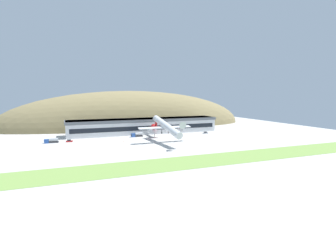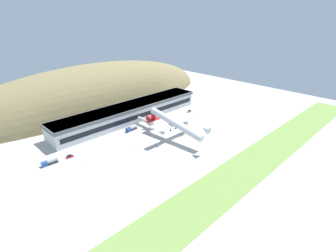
{
  "view_description": "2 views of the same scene",
  "coord_description": "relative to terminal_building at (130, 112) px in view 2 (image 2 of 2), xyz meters",
  "views": [
    {
      "loc": [
        -48.56,
        -144.42,
        29.77
      ],
      "look_at": [
        11.05,
        8.35,
        10.16
      ],
      "focal_mm": 28.0,
      "sensor_mm": 36.0,
      "label": 1
    },
    {
      "loc": [
        -95.61,
        -93.87,
        72.47
      ],
      "look_at": [
        4.91,
        8.07,
        9.47
      ],
      "focal_mm": 28.0,
      "sensor_mm": 36.0,
      "label": 2
    }
  ],
  "objects": [
    {
      "name": "service_car_0",
      "position": [
        -55.39,
        -19.85,
        -5.85
      ],
      "size": [
        3.96,
        1.85,
        1.56
      ],
      "color": "#B21E1E",
      "rests_on": "ground_plane"
    },
    {
      "name": "fuel_truck",
      "position": [
        -10.15,
        -15.19,
        -5.03
      ],
      "size": [
        8.45,
        2.7,
        3.07
      ],
      "color": "#264C99",
      "rests_on": "ground_plane"
    },
    {
      "name": "grass_strip_foreground",
      "position": [
        -7.92,
        -92.26,
        -6.45
      ],
      "size": [
        297.18,
        21.44,
        0.08
      ],
      "primitive_type": "cube",
      "color": "#759947",
      "rests_on": "ground_plane"
    },
    {
      "name": "service_car_1",
      "position": [
        42.81,
        -19.56,
        -5.87
      ],
      "size": [
        3.79,
        1.87,
        1.51
      ],
      "color": "#999EA3",
      "rests_on": "ground_plane"
    },
    {
      "name": "jetway_0",
      "position": [
        0.95,
        -16.89,
        -2.5
      ],
      "size": [
        3.38,
        14.13,
        5.43
      ],
      "color": "silver",
      "rests_on": "ground_plane"
    },
    {
      "name": "ground_plane",
      "position": [
        -7.92,
        -50.38,
        -6.49
      ],
      "size": [
        330.2,
        330.2,
        0.0
      ],
      "primitive_type": "plane",
      "color": "#B7B5AF"
    },
    {
      "name": "hill_backdrop",
      "position": [
        0.72,
        50.08,
        -6.49
      ],
      "size": [
        235.07,
        69.27,
        66.83
      ],
      "primitive_type": "ellipsoid",
      "color": "olive",
      "rests_on": "ground_plane"
    },
    {
      "name": "traffic_cone_1",
      "position": [
        -23.43,
        -32.52,
        -6.21
      ],
      "size": [
        0.52,
        0.52,
        0.58
      ],
      "color": "orange",
      "rests_on": "ground_plane"
    },
    {
      "name": "cargo_airplane",
      "position": [
        0.91,
        -43.72,
        3.75
      ],
      "size": [
        34.16,
        50.81,
        11.92
      ],
      "color": "silver"
    },
    {
      "name": "box_truck",
      "position": [
        -65.69,
        -19.34,
        -5.07
      ],
      "size": [
        8.32,
        2.61,
        3.0
      ],
      "color": "#264C99",
      "rests_on": "ground_plane"
    },
    {
      "name": "terminal_building",
      "position": [
        0.0,
        0.0,
        0.0
      ],
      "size": [
        116.2,
        19.18,
        11.46
      ],
      "color": "silver",
      "rests_on": "ground_plane"
    },
    {
      "name": "traffic_cone_0",
      "position": [
        -51.62,
        -29.39,
        -6.21
      ],
      "size": [
        0.52,
        0.52,
        0.58
      ],
      "color": "orange",
      "rests_on": "ground_plane"
    }
  ]
}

